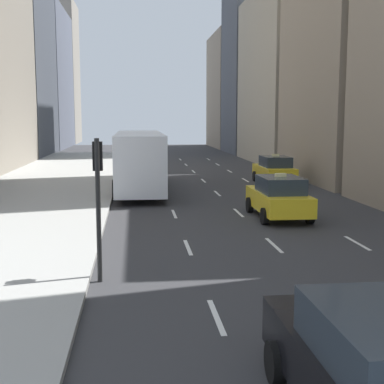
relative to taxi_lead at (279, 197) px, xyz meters
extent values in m
cube|color=#9E9E99|center=(-11.00, 8.37, -0.81)|extent=(8.00, 66.00, 0.15)
cube|color=white|center=(-4.20, -10.63, -0.87)|extent=(0.12, 2.00, 0.01)
cube|color=white|center=(-4.20, -4.63, -0.87)|extent=(0.12, 2.00, 0.01)
cube|color=white|center=(-4.20, 1.37, -0.87)|extent=(0.12, 2.00, 0.01)
cube|color=white|center=(-4.20, 7.37, -0.87)|extent=(0.12, 2.00, 0.01)
cube|color=white|center=(-4.20, 13.37, -0.87)|extent=(0.12, 2.00, 0.01)
cube|color=white|center=(-4.20, 19.37, -0.87)|extent=(0.12, 2.00, 0.01)
cube|color=white|center=(-4.20, 25.37, -0.87)|extent=(0.12, 2.00, 0.01)
cube|color=white|center=(-4.20, 31.37, -0.87)|extent=(0.12, 2.00, 0.01)
cube|color=white|center=(-1.40, -10.63, -0.87)|extent=(0.12, 2.00, 0.01)
cube|color=white|center=(-1.40, -4.63, -0.87)|extent=(0.12, 2.00, 0.01)
cube|color=white|center=(-1.40, 1.37, -0.87)|extent=(0.12, 2.00, 0.01)
cube|color=white|center=(-1.40, 7.37, -0.87)|extent=(0.12, 2.00, 0.01)
cube|color=white|center=(-1.40, 13.37, -0.87)|extent=(0.12, 2.00, 0.01)
cube|color=white|center=(-1.40, 19.37, -0.87)|extent=(0.12, 2.00, 0.01)
cube|color=white|center=(-1.40, 25.37, -0.87)|extent=(0.12, 2.00, 0.01)
cube|color=white|center=(-1.40, 31.37, -0.87)|extent=(0.12, 2.00, 0.01)
cube|color=white|center=(1.40, -4.63, -0.87)|extent=(0.12, 2.00, 0.01)
cube|color=white|center=(1.40, 1.37, -0.87)|extent=(0.12, 2.00, 0.01)
cube|color=white|center=(1.40, 7.37, -0.87)|extent=(0.12, 2.00, 0.01)
cube|color=white|center=(1.40, 13.37, -0.87)|extent=(0.12, 2.00, 0.01)
cube|color=white|center=(1.40, 19.37, -0.87)|extent=(0.12, 2.00, 0.01)
cube|color=white|center=(1.40, 25.37, -0.87)|extent=(0.12, 2.00, 0.01)
cube|color=white|center=(1.40, 31.37, -0.87)|extent=(0.12, 2.00, 0.01)
cube|color=#4C515B|center=(-18.00, 38.47, 14.82)|extent=(6.00, 13.93, 31.39)
cube|color=slate|center=(-18.00, 54.40, 8.40)|extent=(6.00, 17.00, 18.56)
cube|color=gray|center=(-18.00, 68.47, 10.25)|extent=(6.00, 10.53, 22.25)
cube|color=#A89E89|center=(8.00, 27.46, 6.84)|extent=(6.00, 15.45, 15.44)
cube|color=gray|center=(8.00, 53.44, 6.86)|extent=(6.00, 13.36, 15.49)
cube|color=yellow|center=(0.00, 0.07, -0.17)|extent=(1.80, 4.40, 0.76)
cube|color=#28333D|center=(0.00, -0.19, 0.53)|extent=(1.58, 2.29, 0.64)
cube|color=#F2E599|center=(0.00, -0.19, 0.92)|extent=(0.44, 0.20, 0.14)
cylinder|color=black|center=(-0.90, 1.43, -0.55)|extent=(0.22, 0.66, 0.66)
cylinder|color=black|center=(0.90, 1.43, -0.55)|extent=(0.22, 0.66, 0.66)
cylinder|color=black|center=(-0.90, -1.29, -0.55)|extent=(0.22, 0.66, 0.66)
cylinder|color=black|center=(0.90, -1.29, -0.55)|extent=(0.22, 0.66, 0.66)
cube|color=yellow|center=(2.80, 11.38, -0.17)|extent=(1.80, 4.40, 0.76)
cube|color=#28333D|center=(2.80, 11.12, 0.53)|extent=(1.58, 2.29, 0.64)
cube|color=#F2E599|center=(2.80, 11.12, 0.92)|extent=(0.44, 0.20, 0.14)
cylinder|color=black|center=(1.90, 12.75, -0.55)|extent=(0.22, 0.66, 0.66)
cylinder|color=black|center=(3.70, 12.75, -0.55)|extent=(0.22, 0.66, 0.66)
cylinder|color=black|center=(1.90, 10.02, -0.55)|extent=(0.22, 0.66, 0.66)
cylinder|color=black|center=(3.70, 10.02, -0.55)|extent=(0.22, 0.66, 0.66)
cube|color=black|center=(-2.80, -14.91, -0.17)|extent=(1.80, 4.70, 0.77)
cylinder|color=black|center=(-3.70, -13.46, -0.55)|extent=(0.22, 0.66, 0.66)
cube|color=silver|center=(-5.60, 9.04, 0.92)|extent=(2.50, 11.60, 2.90)
cube|color=#28333D|center=(-5.60, 14.79, 1.27)|extent=(2.30, 0.12, 1.40)
cube|color=#28333D|center=(-6.81, 9.04, 1.27)|extent=(0.08, 9.86, 1.10)
cube|color=yellow|center=(-5.60, 14.79, 2.17)|extent=(1.50, 0.10, 0.36)
cylinder|color=black|center=(-6.85, 12.64, -0.38)|extent=(0.30, 1.00, 1.00)
cylinder|color=black|center=(-4.35, 12.64, -0.38)|extent=(0.30, 1.00, 1.00)
cylinder|color=black|center=(-6.85, 5.85, -0.38)|extent=(0.30, 1.00, 1.00)
cylinder|color=black|center=(-4.35, 5.85, -0.38)|extent=(0.30, 1.00, 1.00)
cylinder|color=black|center=(-6.75, -7.95, 0.92)|extent=(0.12, 0.12, 3.60)
cube|color=black|center=(-6.75, -7.77, 2.27)|extent=(0.24, 0.20, 0.72)
sphere|color=red|center=(-6.75, -7.66, 2.50)|extent=(0.14, 0.14, 0.14)
sphere|color=#4C3F14|center=(-6.75, -7.66, 2.27)|extent=(0.14, 0.14, 0.14)
sphere|color=#198C2D|center=(-6.75, -7.66, 2.04)|extent=(0.14, 0.14, 0.14)
camera|label=1|loc=(-5.82, -21.12, 3.21)|focal=50.00mm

